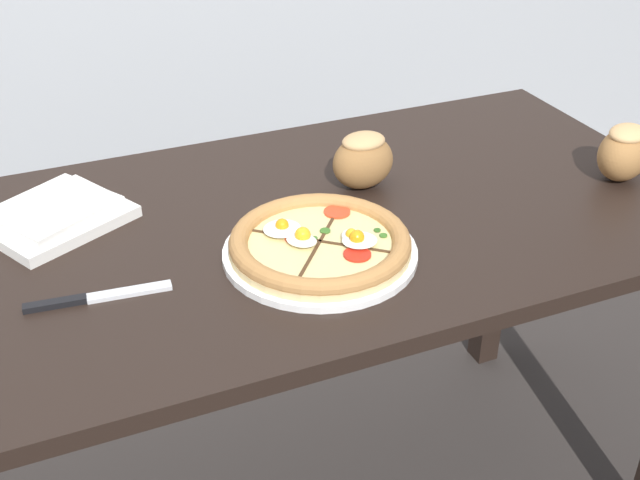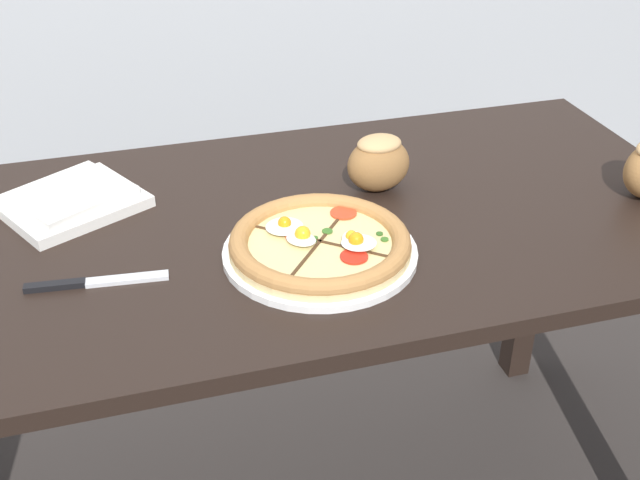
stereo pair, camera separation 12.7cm
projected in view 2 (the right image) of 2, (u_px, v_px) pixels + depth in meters
The scene contains 5 objects.
dining_table at pixel (276, 273), 1.43m from camera, with size 1.57×0.74×0.77m.
pizza at pixel (320, 245), 1.28m from camera, with size 0.31×0.31×0.05m.
napkin_folded at pixel (72, 200), 1.41m from camera, with size 0.28×0.27×0.04m.
bread_piece_mid at pixel (379, 162), 1.45m from camera, with size 0.13×0.10×0.11m.
knife_main at pixel (95, 282), 1.22m from camera, with size 0.22×0.04×0.01m.
Camera 2 is at (-0.26, -1.17, 1.46)m, focal length 45.00 mm.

